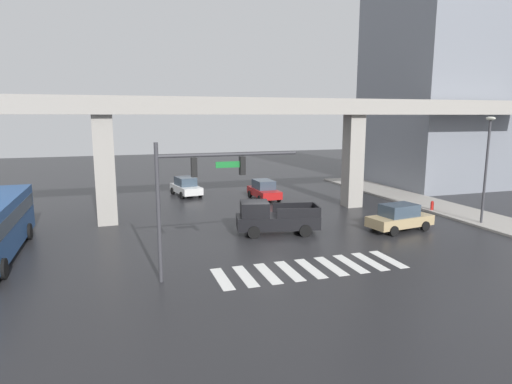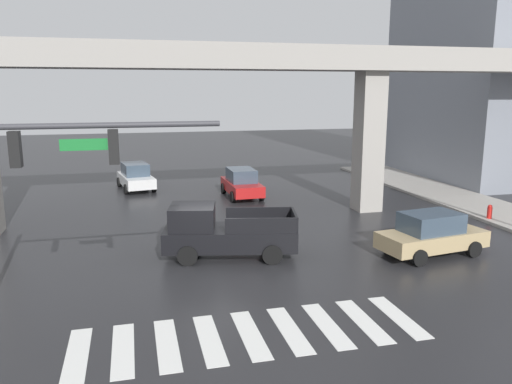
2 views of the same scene
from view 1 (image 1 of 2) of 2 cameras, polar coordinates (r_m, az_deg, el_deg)
The scene contains 12 objects.
ground_plane at distance 26.91m, azimuth 1.61°, elevation -5.76°, with size 120.00×120.00×0.00m, color #232326.
crosswalk_stripes at distance 21.53m, azimuth 7.15°, elevation -9.92°, with size 9.35×2.80×0.01m.
elevated_overpass at distance 31.80m, azimuth -2.14°, elevation 10.08°, with size 54.25×2.25×8.57m.
office_building at distance 50.63m, azimuth 22.68°, elevation 18.26°, with size 10.82×12.46×30.41m, color gray.
sidewalk_east at distance 36.78m, azimuth 24.47°, elevation -2.24°, with size 4.00×36.00×0.15m, color #9E9991.
pickup_truck at distance 27.12m, azimuth 2.22°, elevation -3.48°, with size 5.38×2.90×2.08m.
sedan_tan at distance 29.42m, azimuth 18.33°, elevation -3.19°, with size 4.51×2.43×1.72m.
sedan_red at distance 38.16m, azimuth 1.04°, elevation 0.28°, with size 2.04×4.34×1.72m.
sedan_white at distance 40.49m, azimuth -9.19°, elevation 0.72°, with size 2.52×4.54×1.72m.
traffic_signal_mast at distance 19.31m, azimuth -7.78°, elevation 1.20°, with size 6.49×0.32×6.20m.
street_lamp_near_corner at distance 32.57m, azimuth 28.07°, elevation 3.99°, with size 0.44×0.70×7.24m.
fire_hydrant at distance 36.02m, azimuth 22.12°, elevation -1.74°, with size 0.24×0.24×0.85m.
Camera 1 is at (-8.72, -24.38, 7.33)m, focal length 30.46 mm.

